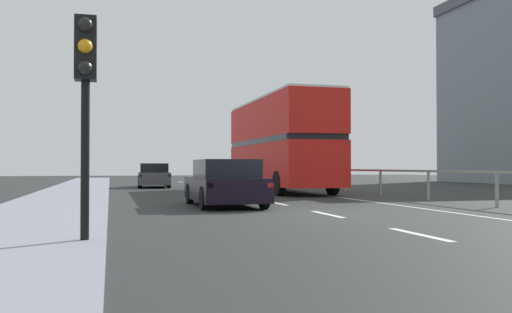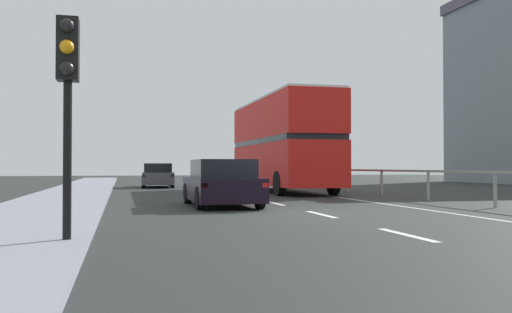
{
  "view_description": "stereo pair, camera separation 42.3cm",
  "coord_description": "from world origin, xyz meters",
  "px_view_note": "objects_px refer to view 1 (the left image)",
  "views": [
    {
      "loc": [
        -5.14,
        -13.18,
        1.17
      ],
      "look_at": [
        0.29,
        7.29,
        1.56
      ],
      "focal_mm": 38.61,
      "sensor_mm": 36.0,
      "label": 1
    },
    {
      "loc": [
        -4.73,
        -13.28,
        1.17
      ],
      "look_at": [
        0.29,
        7.29,
        1.56
      ],
      "focal_mm": 38.61,
      "sensor_mm": 36.0,
      "label": 2
    }
  ],
  "objects_px": {
    "hatchback_car_near": "(225,184)",
    "traffic_signal_pole": "(85,72)",
    "sedan_car_ahead": "(154,176)",
    "double_decker_bus_red": "(280,142)"
  },
  "relations": [
    {
      "from": "hatchback_car_near",
      "to": "traffic_signal_pole",
      "type": "bearing_deg",
      "value": -115.14
    },
    {
      "from": "hatchback_car_near",
      "to": "sedan_car_ahead",
      "type": "xyz_separation_m",
      "value": [
        -0.9,
        15.54,
        -0.01
      ]
    },
    {
      "from": "traffic_signal_pole",
      "to": "sedan_car_ahead",
      "type": "distance_m",
      "value": 23.63
    },
    {
      "from": "double_decker_bus_red",
      "to": "traffic_signal_pole",
      "type": "height_order",
      "value": "double_decker_bus_red"
    },
    {
      "from": "hatchback_car_near",
      "to": "sedan_car_ahead",
      "type": "distance_m",
      "value": 15.57
    },
    {
      "from": "hatchback_car_near",
      "to": "sedan_car_ahead",
      "type": "relative_size",
      "value": 0.93
    },
    {
      "from": "traffic_signal_pole",
      "to": "double_decker_bus_red",
      "type": "bearing_deg",
      "value": 63.97
    },
    {
      "from": "double_decker_bus_red",
      "to": "traffic_signal_pole",
      "type": "relative_size",
      "value": 3.21
    },
    {
      "from": "double_decker_bus_red",
      "to": "sedan_car_ahead",
      "type": "xyz_separation_m",
      "value": [
        -5.31,
        6.96,
        -1.65
      ]
    },
    {
      "from": "double_decker_bus_red",
      "to": "hatchback_car_near",
      "type": "bearing_deg",
      "value": -117.29
    }
  ]
}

